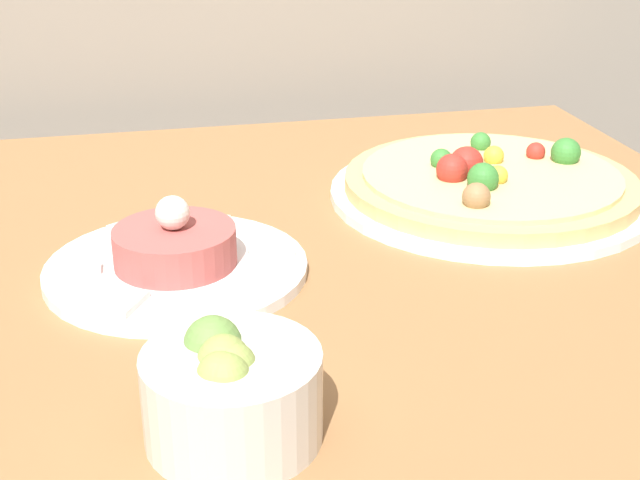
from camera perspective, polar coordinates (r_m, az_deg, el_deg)
dining_table at (r=0.84m, az=-4.26°, el=-8.28°), size 1.02×0.89×0.73m
pizza_plate at (r=0.96m, az=10.81°, el=3.50°), size 0.34×0.34×0.06m
tartare_plate at (r=0.78m, az=-9.21°, el=-1.15°), size 0.23×0.23×0.07m
small_bowl at (r=0.56m, az=-5.74°, el=-9.53°), size 0.11×0.11×0.08m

